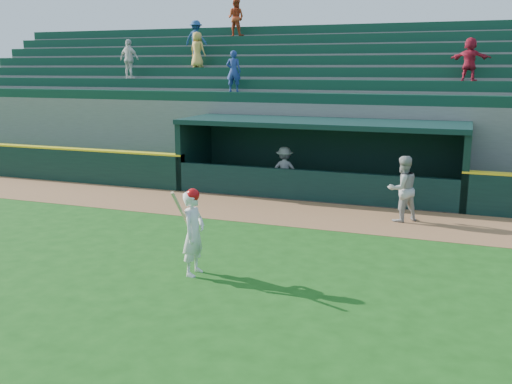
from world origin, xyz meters
The scene contains 9 objects.
ground centered at (0.00, 0.00, 0.00)m, with size 120.00×120.00×0.00m, color #174D13.
warning_track centered at (0.00, 4.90, 0.01)m, with size 40.00×3.00×0.01m, color #8D5E38.
field_wall_left centered at (-12.25, 6.55, 0.60)m, with size 15.50×0.30×1.20m, color black.
wall_stripe_left centered at (-12.25, 6.55, 1.23)m, with size 15.50×0.32×0.06m, color yellow.
dugout_player_front centered at (3.00, 5.04, 0.91)m, with size 0.89×0.69×1.82m, color #A4A49F.
dugout_player_inside centered at (-1.15, 7.50, 0.78)m, with size 1.01×0.58×1.56m, color #A8A8A3.
dugout centered at (0.00, 8.00, 1.36)m, with size 9.40×2.80×2.46m.
stands centered at (0.03, 12.57, 2.40)m, with size 34.50×6.25×7.47m.
batter_at_plate centered at (-0.51, -0.68, 0.90)m, with size 0.48×0.80×1.82m.
Camera 1 is at (4.52, -10.65, 4.15)m, focal length 40.00 mm.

